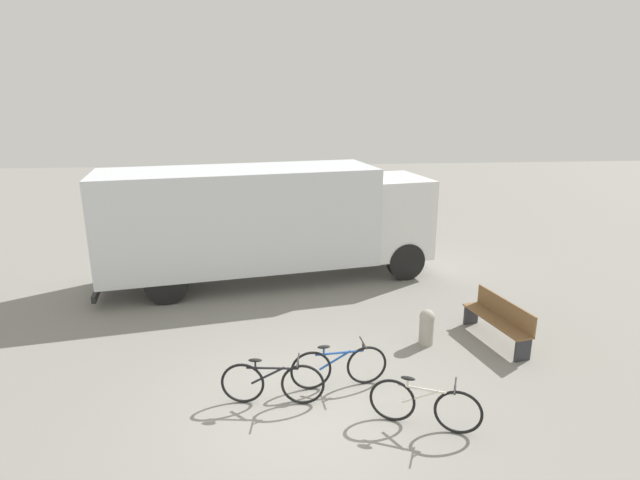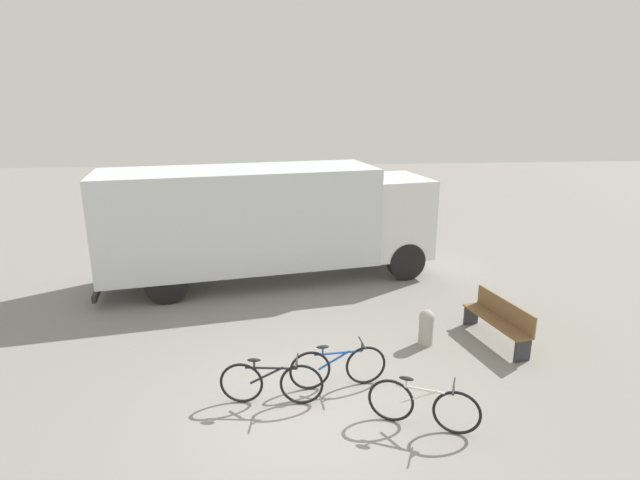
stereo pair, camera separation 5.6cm
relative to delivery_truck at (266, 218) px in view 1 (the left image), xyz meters
name	(u,v)px [view 1 (the left image)]	position (x,y,z in m)	size (l,w,h in m)	color
ground_plane	(305,409)	(0.64, -5.99, -1.72)	(60.00, 60.00, 0.00)	gray
delivery_truck	(266,218)	(0.00, 0.00, 0.00)	(8.97, 3.74, 3.05)	silver
park_bench	(499,318)	(4.71, -4.02, -1.23)	(0.77, 1.83, 0.88)	brown
bicycle_near	(272,383)	(0.13, -5.79, -1.34)	(1.67, 0.44, 0.80)	black
bicycle_middle	(339,367)	(1.26, -5.39, -1.34)	(1.68, 0.44, 0.80)	black
bicycle_far	(424,405)	(2.39, -6.60, -1.34)	(1.56, 0.73, 0.80)	black
bollard_near_bench	(427,326)	(3.20, -4.03, -1.32)	(0.30, 0.30, 0.74)	#9E998C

